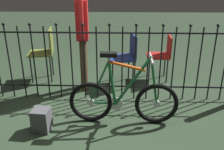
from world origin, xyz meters
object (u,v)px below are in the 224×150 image
bicycle (123,100)px  person_visitor (82,28)px  chair_olive (45,49)px  chair_navy (126,54)px  display_crate (42,120)px  chair_red (162,53)px

bicycle → person_visitor: size_ratio=0.82×
bicycle → chair_olive: bicycle is taller
bicycle → chair_navy: (0.05, 1.26, 0.21)m
chair_navy → chair_olive: bearing=173.8°
display_crate → bicycle: bearing=12.4°
chair_red → display_crate: (-1.70, -1.68, -0.36)m
display_crate → chair_olive: bearing=102.8°
bicycle → chair_olive: (-1.37, 1.42, 0.24)m
chair_olive → person_visitor: bearing=-28.0°
chair_red → chair_olive: bearing=-178.8°
chair_navy → person_visitor: 0.87m
chair_navy → person_visitor: bearing=-161.2°
bicycle → chair_olive: 1.98m
chair_olive → person_visitor: size_ratio=0.55×
chair_navy → display_crate: 1.86m
chair_navy → chair_red: bearing=17.1°
bicycle → person_visitor: 1.39m
chair_olive → display_crate: (0.37, -1.64, -0.42)m
chair_red → display_crate: 2.41m
bicycle → chair_red: (0.70, 1.46, 0.18)m
chair_red → display_crate: size_ratio=2.81×
bicycle → display_crate: size_ratio=4.85×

